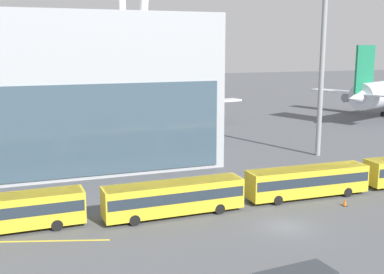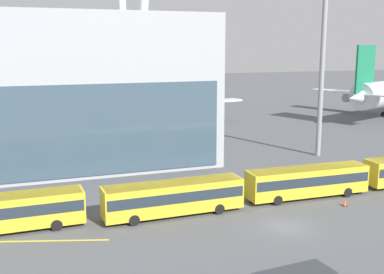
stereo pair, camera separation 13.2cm
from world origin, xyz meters
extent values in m
plane|color=#515459|center=(0.00, 0.00, 0.00)|extent=(440.00, 440.00, 0.00)
cylinder|color=silver|center=(2.92, 51.75, 5.54)|extent=(10.21, 34.34, 5.58)
sphere|color=silver|center=(5.26, 34.96, 5.54)|extent=(5.47, 5.47, 5.47)
cone|color=silver|center=(0.58, 68.53, 5.54)|extent=(6.28, 8.10, 5.30)
cube|color=silver|center=(2.64, 53.79, 4.56)|extent=(39.77, 8.61, 0.35)
cylinder|color=gray|center=(13.65, 55.33, 2.95)|extent=(3.15, 3.65, 2.72)
cylinder|color=gray|center=(-8.38, 52.26, 2.95)|extent=(3.15, 3.65, 2.72)
cube|color=#19724C|center=(0.70, 67.71, 10.98)|extent=(1.29, 6.44, 9.21)
cube|color=silver|center=(0.70, 67.71, 6.09)|extent=(14.81, 5.17, 0.28)
cylinder|color=gray|center=(4.49, 40.49, 2.76)|extent=(0.36, 0.36, 4.43)
cylinder|color=black|center=(4.49, 40.49, 0.55)|extent=(0.60, 1.15, 1.10)
cylinder|color=gray|center=(6.23, 54.29, 2.76)|extent=(0.36, 0.36, 4.43)
cylinder|color=black|center=(6.23, 54.29, 0.55)|extent=(0.60, 1.15, 1.10)
cylinder|color=gray|center=(-0.95, 53.29, 2.76)|extent=(0.36, 0.36, 4.43)
cylinder|color=black|center=(-0.95, 53.29, 0.55)|extent=(0.60, 1.15, 1.10)
cone|color=silver|center=(42.18, 42.21, 5.79)|extent=(9.38, 7.67, 5.14)
cylinder|color=gray|center=(52.94, 59.45, 3.57)|extent=(3.66, 3.03, 2.06)
cube|color=#19724C|center=(43.02, 42.53, 11.23)|extent=(6.21, 2.67, 9.26)
cube|color=silver|center=(43.02, 42.53, 6.33)|extent=(7.97, 14.29, 0.28)
cylinder|color=gray|center=(56.05, 51.23, 2.90)|extent=(0.36, 0.36, 4.70)
cylinder|color=black|center=(56.05, 51.23, 0.55)|extent=(1.19, 0.81, 1.10)
cube|color=gold|center=(-23.29, 7.25, 1.79)|extent=(13.46, 2.94, 2.83)
cube|color=#232D38|center=(-23.29, 7.25, 2.07)|extent=(13.19, 2.96, 0.99)
cube|color=silver|center=(-23.29, 7.25, 3.14)|extent=(13.05, 2.85, 0.12)
cylinder|color=black|center=(-19.16, 8.57, 0.50)|extent=(1.01, 0.32, 1.00)
cylinder|color=black|center=(-19.11, 6.08, 0.50)|extent=(1.01, 0.32, 1.00)
cube|color=gold|center=(-8.39, 6.24, 1.79)|extent=(13.45, 2.91, 2.83)
cube|color=#232D38|center=(-8.39, 6.24, 2.07)|extent=(13.18, 2.94, 0.99)
cube|color=silver|center=(-8.39, 6.24, 3.14)|extent=(13.05, 2.83, 0.12)
cylinder|color=black|center=(-4.25, 7.56, 0.50)|extent=(1.00, 0.32, 1.00)
cylinder|color=black|center=(-4.21, 5.07, 0.50)|extent=(1.00, 0.32, 1.00)
cylinder|color=black|center=(-12.57, 7.42, 0.50)|extent=(1.00, 0.32, 1.00)
cylinder|color=black|center=(-12.52, 4.93, 0.50)|extent=(1.00, 0.32, 1.00)
cube|color=gold|center=(6.51, 6.58, 1.79)|extent=(13.47, 3.01, 2.83)
cube|color=#232D38|center=(6.51, 6.58, 2.07)|extent=(13.20, 3.04, 0.99)
cube|color=silver|center=(6.51, 6.58, 3.14)|extent=(13.06, 2.92, 0.12)
cylinder|color=black|center=(10.70, 7.73, 0.50)|extent=(1.01, 0.32, 1.00)
cylinder|color=black|center=(10.64, 5.24, 0.50)|extent=(1.01, 0.32, 1.00)
cylinder|color=black|center=(2.39, 7.93, 0.50)|extent=(1.01, 0.32, 1.00)
cylinder|color=black|center=(2.33, 5.44, 0.50)|extent=(1.01, 0.32, 1.00)
cylinder|color=black|center=(17.30, 7.85, 0.50)|extent=(1.01, 0.34, 1.00)
cylinder|color=gray|center=(19.20, 23.00, 11.63)|extent=(0.72, 0.72, 23.26)
cube|color=yellow|center=(-20.03, 4.04, 0.00)|extent=(9.71, 3.32, 0.01)
cube|color=black|center=(8.51, 2.91, 0.01)|extent=(0.51, 0.51, 0.02)
cone|color=#EA5914|center=(8.51, 2.91, 0.39)|extent=(0.38, 0.38, 0.73)
camera|label=1|loc=(-21.81, -34.93, 15.81)|focal=45.00mm
camera|label=2|loc=(-21.69, -34.97, 15.81)|focal=45.00mm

